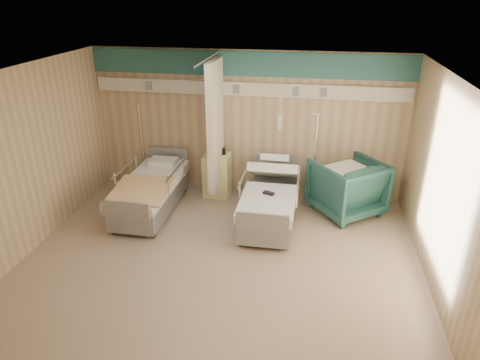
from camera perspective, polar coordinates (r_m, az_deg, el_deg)
name	(u,v)px	position (r m, az deg, el deg)	size (l,w,h in m)	color
ground	(221,259)	(6.70, -2.56, -10.45)	(6.00, 5.00, 0.00)	gray
room_walls	(220,138)	(6.08, -2.66, 5.55)	(6.04, 5.04, 2.82)	tan
bed_right	(270,205)	(7.55, 3.97, -3.37)	(1.00, 2.16, 0.63)	white
bed_left	(151,196)	(8.04, -11.81, -2.05)	(1.00, 2.16, 0.63)	white
bedside_cabinet	(217,175)	(8.48, -3.07, 0.69)	(0.50, 0.48, 0.85)	#E2DD8D
visitor_armchair	(346,187)	(7.99, 14.01, -0.91)	(1.09, 1.12, 1.02)	#1F4D48
waffle_blanket	(349,160)	(7.72, 14.30, 2.61)	(0.65, 0.58, 0.07)	white
iv_stand_right	(312,187)	(8.19, 9.62, -0.97)	(0.32, 0.32, 1.80)	silver
iv_stand_left	(145,172)	(8.99, -12.55, 1.11)	(0.32, 0.32, 1.78)	silver
call_remote	(269,193)	(7.22, 3.85, -1.76)	(0.19, 0.08, 0.04)	black
tan_blanket	(141,190)	(7.51, -13.09, -1.30)	(0.94, 1.18, 0.04)	tan
toiletry_bag	(220,151)	(8.33, -2.71, 3.83)	(0.21, 0.13, 0.11)	black
white_cup	(215,151)	(8.34, -3.42, 3.94)	(0.10, 0.10, 0.14)	white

